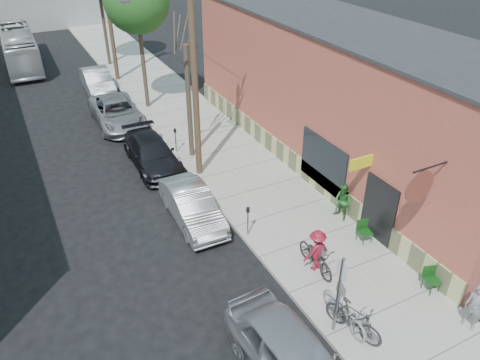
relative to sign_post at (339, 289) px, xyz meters
name	(u,v)px	position (x,y,z in m)	size (l,w,h in m)	color
ground	(209,278)	(-2.35, 3.89, -1.83)	(120.00, 120.00, 0.00)	black
sidewalk	(197,129)	(1.90, 14.89, -1.76)	(4.50, 58.00, 0.15)	#A9A69C
cafe_building	(339,96)	(6.64, 8.88, 1.47)	(6.60, 20.20, 6.61)	#AF5041
sign_post	(339,289)	(0.00, 0.00, 0.00)	(0.07, 0.45, 2.80)	slate
parking_meter_near	(248,217)	(-0.10, 5.23, -0.85)	(0.14, 0.14, 1.24)	slate
parking_meter_far	(175,136)	(-0.10, 12.88, -0.85)	(0.14, 0.14, 1.24)	slate
utility_pole_near	(192,62)	(0.04, 10.38, 3.58)	(3.57, 0.28, 10.00)	#503A28
utility_pole_far	(107,1)	(0.10, 24.96, 3.51)	(1.80, 0.28, 10.00)	#503A28
tree_bare	(189,103)	(0.45, 12.15, 1.07)	(0.24, 0.24, 5.51)	#44392C
tree_leafy_mid	(136,1)	(0.45, 19.23, 4.48)	(3.63, 3.63, 7.99)	#44392C
patio_chair_a	(365,232)	(3.57, 2.85, -1.24)	(0.50, 0.50, 0.88)	#124012
patio_chair_b	(432,280)	(3.84, -0.13, -1.24)	(0.50, 0.50, 0.88)	#124012
patron_grey	(475,307)	(3.72, -1.77, -0.87)	(0.59, 0.39, 1.63)	gray
patron_green	(343,202)	(3.72, 4.43, -0.90)	(0.76, 0.59, 1.56)	#286428
cyclist	(317,250)	(1.09, 2.49, -0.89)	(1.02, 0.59, 1.58)	maroon
cyclist_bike	(316,256)	(1.09, 2.49, -1.17)	(0.69, 1.97, 1.03)	black
parked_bike_a	(354,319)	(0.40, -0.35, -1.10)	(0.55, 1.94, 1.16)	black
parked_bike_b	(344,310)	(0.41, 0.08, -1.14)	(0.72, 2.06, 1.08)	gray
car_0	(293,359)	(-1.95, -0.75, -1.00)	(1.96, 4.87, 1.66)	#A1A1A8
car_1	(192,206)	(-1.55, 7.23, -1.13)	(1.49, 4.27, 1.41)	#B1B6B9
car_2	(152,153)	(-1.55, 12.24, -1.14)	(1.93, 4.75, 1.38)	black
car_3	(117,112)	(-1.79, 17.75, -1.10)	(2.44, 5.28, 1.47)	#9A9BA1
car_4	(98,82)	(-1.62, 23.25, -1.06)	(1.64, 4.71, 1.55)	#98999F
bus	(20,48)	(-5.45, 31.68, -0.50)	(2.23, 9.55, 2.66)	silver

